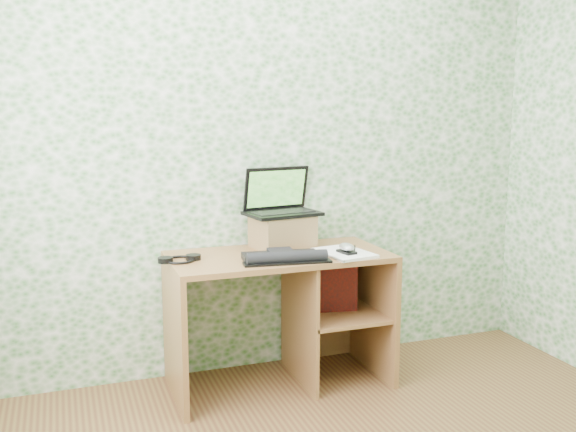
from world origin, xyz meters
name	(u,v)px	position (x,y,z in m)	size (l,w,h in m)	color
wall_back	(261,150)	(0.00, 1.75, 1.30)	(3.50, 3.50, 0.00)	silver
desk	(290,298)	(0.08, 1.47, 0.48)	(1.20, 0.60, 0.75)	brown
riser	(282,231)	(0.07, 1.58, 0.84)	(0.32, 0.26, 0.19)	brown
laptop	(280,203)	(0.07, 1.63, 1.00)	(0.44, 0.34, 0.27)	black
keyboard	(284,257)	(-0.03, 1.28, 0.77)	(0.47, 0.28, 0.06)	black
headphones	(180,259)	(-0.54, 1.46, 0.76)	(0.23, 0.18, 0.03)	black
notepad	(344,253)	(0.33, 1.31, 0.76)	(0.23, 0.33, 0.02)	white
mouse	(347,249)	(0.33, 1.27, 0.79)	(0.07, 0.12, 0.04)	#B3B3B5
pen	(354,249)	(0.41, 1.34, 0.77)	(0.01, 0.01, 0.16)	black
red_box	(337,288)	(0.35, 1.44, 0.52)	(0.22, 0.07, 0.27)	maroon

